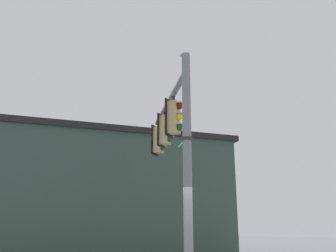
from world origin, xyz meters
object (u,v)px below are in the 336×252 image
traffic_light_mid_inner (166,130)px  street_name_sign (184,141)px  bird_flying (183,55)px  traffic_light_mid_outer (159,140)px  traffic_light_nearest_pole (174,117)px

traffic_light_mid_inner → street_name_sign: traffic_light_mid_inner is taller
bird_flying → traffic_light_mid_outer: bearing=-120.6°
traffic_light_mid_outer → bird_flying: bird_flying is taller
traffic_light_mid_outer → bird_flying: bearing=59.4°
traffic_light_nearest_pole → traffic_light_mid_outer: same height
traffic_light_mid_inner → street_name_sign: bearing=37.2°
traffic_light_nearest_pole → street_name_sign: (1.16, 0.87, -1.11)m
traffic_light_mid_outer → bird_flying: size_ratio=4.69×
street_name_sign → bird_flying: (-2.79, -1.29, 4.13)m
street_name_sign → traffic_light_mid_outer: bearing=-142.7°
street_name_sign → traffic_light_mid_inner: bearing=-142.8°
bird_flying → street_name_sign: bearing=24.8°
traffic_light_nearest_pole → traffic_light_mid_inner: (-1.27, -0.97, 0.00)m
traffic_light_mid_inner → bird_flying: bird_flying is taller
traffic_light_nearest_pole → street_name_sign: 1.82m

